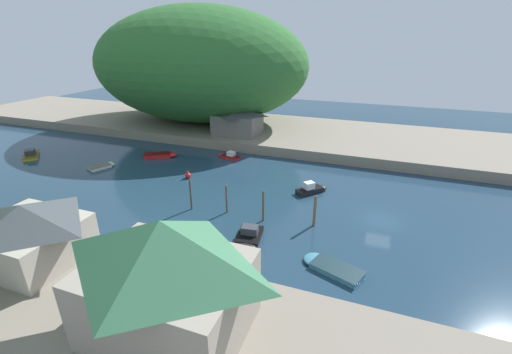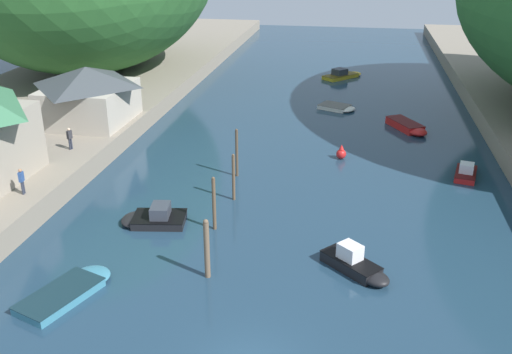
% 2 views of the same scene
% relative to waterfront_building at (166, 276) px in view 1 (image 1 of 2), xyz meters
% --- Properties ---
extents(water_surface, '(130.00, 130.00, 0.00)m').
position_rel_waterfront_building_xyz_m(water_surface, '(20.95, 18.32, -5.49)').
color(water_surface, '#1E384C').
rests_on(water_surface, ground).
extents(right_bank, '(22.00, 120.00, 1.59)m').
position_rel_waterfront_building_xyz_m(right_bank, '(46.93, 18.32, -4.70)').
color(right_bank, gray).
rests_on(right_bank, ground).
extents(hillside_right, '(30.61, 42.86, 21.47)m').
position_rel_waterfront_building_xyz_m(hillside_right, '(48.03, 24.19, 6.84)').
color(hillside_right, '#2D662D').
rests_on(hillside_right, right_bank).
extents(waterfront_building, '(7.45, 9.71, 7.52)m').
position_rel_waterfront_building_xyz_m(waterfront_building, '(0.00, 0.00, 0.00)').
color(waterfront_building, gray).
rests_on(waterfront_building, left_bank).
extents(boathouse_shed, '(7.10, 8.05, 4.76)m').
position_rel_waterfront_building_xyz_m(boathouse_shed, '(2.13, 14.21, -1.43)').
color(boathouse_shed, '#B2A899').
rests_on(boathouse_shed, left_bank).
extents(right_bank_cottage, '(6.42, 8.27, 4.56)m').
position_rel_waterfront_building_xyz_m(right_bank_cottage, '(41.12, 13.28, -1.55)').
color(right_bank_cottage, slate).
rests_on(right_bank_cottage, right_bank).
extents(boat_near_quay, '(4.18, 3.41, 0.43)m').
position_rel_waterfront_building_xyz_m(boat_near_quay, '(22.93, 27.05, -5.28)').
color(boat_near_quay, silver).
rests_on(boat_near_quay, water_surface).
extents(boat_navy_launch, '(3.91, 5.18, 0.69)m').
position_rel_waterfront_building_xyz_m(boat_navy_launch, '(29.53, 21.38, -5.15)').
color(boat_navy_launch, red).
rests_on(boat_navy_launch, water_surface).
extents(boat_cabin_cruiser, '(3.73, 5.58, 0.45)m').
position_rel_waterfront_building_xyz_m(boat_cabin_cruiser, '(11.10, -7.95, -5.27)').
color(boat_cabin_cruiser, teal).
rests_on(boat_cabin_cruiser, water_surface).
extents(boat_moored_right, '(4.02, 3.78, 1.46)m').
position_rel_waterfront_building_xyz_m(boat_moored_right, '(25.17, -3.48, -5.05)').
color(boat_moored_right, black).
rests_on(boat_moored_right, water_surface).
extents(boat_mid_channel, '(4.25, 2.73, 1.25)m').
position_rel_waterfront_building_xyz_m(boat_mid_channel, '(12.69, -0.02, -5.12)').
color(boat_mid_channel, black).
rests_on(boat_mid_channel, water_surface).
extents(boat_far_upstream, '(5.23, 5.54, 1.22)m').
position_rel_waterfront_building_xyz_m(boat_far_upstream, '(22.91, 41.24, -5.13)').
color(boat_far_upstream, gold).
rests_on(boat_far_upstream, water_surface).
extents(boat_yellow_tender, '(2.19, 4.07, 1.10)m').
position_rel_waterfront_building_xyz_m(boat_yellow_tender, '(33.03, 11.34, -5.16)').
color(boat_yellow_tender, red).
rests_on(boat_yellow_tender, water_surface).
extents(mooring_post_nearest, '(0.30, 0.30, 3.38)m').
position_rel_waterfront_building_xyz_m(mooring_post_nearest, '(17.51, -5.26, -3.79)').
color(mooring_post_nearest, brown).
rests_on(mooring_post_nearest, water_surface).
extents(mooring_post_second, '(0.22, 0.22, 3.46)m').
position_rel_waterfront_building_xyz_m(mooring_post_second, '(16.61, -0.08, -3.76)').
color(mooring_post_second, brown).
rests_on(mooring_post_second, water_surface).
extents(mooring_post_middle, '(0.21, 0.21, 3.31)m').
position_rel_waterfront_building_xyz_m(mooring_post_middle, '(16.88, 4.21, -3.83)').
color(mooring_post_middle, brown).
rests_on(mooring_post_middle, water_surface).
extents(mooring_post_fourth, '(0.21, 0.21, 3.68)m').
position_rel_waterfront_building_xyz_m(mooring_post_fourth, '(16.26, 8.24, -3.65)').
color(mooring_post_fourth, '#4C3D2D').
rests_on(mooring_post_fourth, water_surface).
extents(channel_buoy_near, '(0.79, 0.79, 1.19)m').
position_rel_waterfront_building_xyz_m(channel_buoy_near, '(23.73, 13.15, -5.03)').
color(channel_buoy_near, red).
rests_on(channel_buoy_near, water_surface).
extents(person_on_quay, '(0.27, 0.41, 1.69)m').
position_rel_waterfront_building_xyz_m(person_on_quay, '(4.48, -0.54, -2.92)').
color(person_on_quay, '#282D3D').
rests_on(person_on_quay, left_bank).
extents(person_by_boathouse, '(0.32, 0.43, 1.69)m').
position_rel_waterfront_building_xyz_m(person_by_boathouse, '(3.66, 7.43, -2.92)').
color(person_by_boathouse, '#282D3D').
rests_on(person_by_boathouse, left_bank).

